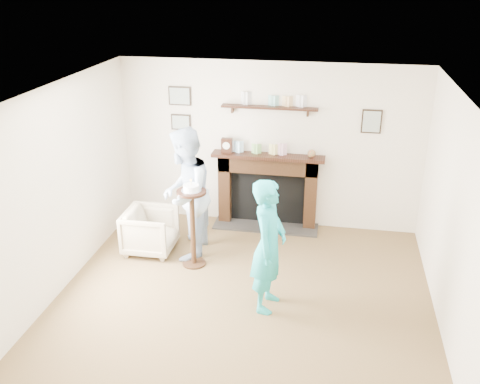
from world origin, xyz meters
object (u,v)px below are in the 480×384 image
at_px(man, 188,254).
at_px(pedestal_table, 192,213).
at_px(armchair, 152,250).
at_px(woman, 267,305).

height_order(man, pedestal_table, pedestal_table).
bearing_deg(armchair, man, -90.72).
bearing_deg(armchair, pedestal_table, -110.64).
xyz_separation_m(armchair, pedestal_table, (0.69, -0.25, 0.76)).
distance_m(man, pedestal_table, 0.81).
bearing_deg(armchair, woman, -120.13).
xyz_separation_m(man, pedestal_table, (0.16, -0.25, 0.76)).
height_order(armchair, woman, woman).
bearing_deg(pedestal_table, armchair, 159.73).
distance_m(man, woman, 1.63).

